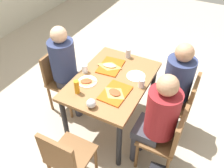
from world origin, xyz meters
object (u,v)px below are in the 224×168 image
Objects in this scene: chair_near_right at (182,102)px; foil_bundle at (91,103)px; person_in_brown_jacket at (174,83)px; tray_red_far at (111,66)px; main_table at (112,86)px; paper_plate_near_edge at (136,76)px; condiment_bottle at (77,87)px; plastic_cup_a at (85,69)px; plastic_cup_b at (141,83)px; paper_plate_center at (87,81)px; pizza_slice_c at (86,81)px; chair_far_side at (60,77)px; soda_can at (128,53)px; chair_near_left at (168,137)px; pizza_slice_b at (110,66)px; person_far_side at (66,65)px; tray_red_near at (115,93)px; pizza_slice_a at (115,93)px; person_in_red at (158,116)px; chair_left_end at (66,157)px.

foil_bundle reaches higher than chair_near_right.
tray_red_far is at bearing 96.37° from person_in_brown_jacket.
paper_plate_near_edge is (0.17, -0.23, 0.11)m from main_table.
condiment_bottle is (-0.38, 0.23, 0.18)m from main_table.
plastic_cup_a is 1.00× the size of plastic_cup_b.
paper_plate_center is 0.02m from pizza_slice_c.
main_table is 0.48m from condiment_bottle.
chair_far_side is 0.75m from tray_red_far.
pizza_slice_c is 0.72m from soda_can.
plastic_cup_a reaches higher than chair_near_left.
pizza_slice_b is 0.39m from pizza_slice_c.
person_far_side reaches higher than plastic_cup_b.
condiment_bottle is at bearing 169.91° from tray_red_far.
foil_bundle reaches higher than chair_near_left.
paper_plate_near_edge is 1.38× the size of condiment_bottle.
paper_plate_center is at bearing 162.81° from soda_can.
plastic_cup_a is (0.16, 0.12, 0.03)m from pizza_slice_c.
tray_red_near is at bearing -104.23° from person_far_side.
paper_plate_center is at bearing 127.48° from paper_plate_near_edge.
person_in_brown_jacket reaches higher than condiment_bottle.
pizza_slice_a is 1.45× the size of condiment_bottle.
paper_plate_center is 2.20× the size of foil_bundle.
chair_near_left is at bearing -118.19° from tray_red_far.
soda_can is at bearing -13.34° from condiment_bottle.
chair_far_side reaches higher than paper_plate_center.
chair_far_side is 0.75m from pizza_slice_b.
chair_near_left is (-0.29, -0.80, -0.16)m from main_table.
paper_plate_center is 0.70m from soda_can.
person_in_brown_jacket is 12.68× the size of plastic_cup_b.
paper_plate_center is 2.20× the size of plastic_cup_b.
person_in_brown_jacket reaches higher than tray_red_far.
paper_plate_center is (-0.17, 0.23, 0.11)m from main_table.
chair_far_side is 5.36× the size of condiment_bottle.
main_table is 1.35× the size of chair_far_side.
plastic_cup_a is (-0.32, 1.01, 0.07)m from person_in_brown_jacket.
main_table is 0.38m from plastic_cup_b.
person_far_side is at bearing -90.00° from chair_far_side.
person_in_red is 1.04m from soda_can.
chair_left_end reaches higher than pizza_slice_c.
person_in_brown_jacket is at bearing 0.00° from person_in_red.
chair_near_left reaches higher than paper_plate_near_edge.
chair_near_left is 8.58× the size of plastic_cup_b.
paper_plate_center is at bearing 83.53° from chair_near_left.
pizza_slice_a reaches higher than paper_plate_center.
chair_left_end is 0.68× the size of person_far_side.
condiment_bottle reaches higher than pizza_slice_b.
person_in_brown_jacket is at bearing -46.05° from tray_red_near.
chair_near_right reaches higher than tray_red_far.
pizza_slice_c is at bearing 85.89° from pizza_slice_a.
person_in_brown_jacket is 0.71m from soda_can.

